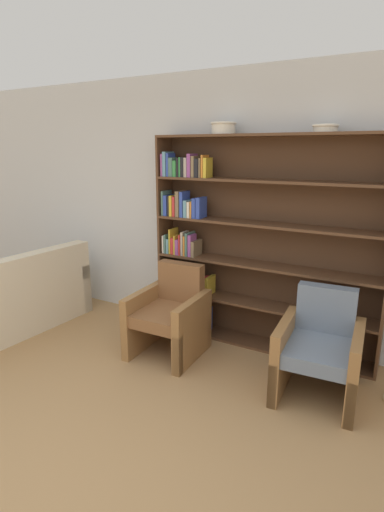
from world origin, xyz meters
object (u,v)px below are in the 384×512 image
object	(u,v)px
bowl_stoneware	(223,127)
bowl_sage	(325,128)
armchair_cushioned	(320,350)
armchair_leather	(170,315)
couch	(12,303)
bookshelf	(241,246)

from	to	relation	value
bowl_stoneware	bowl_sage	world-z (taller)	bowl_stoneware
bowl_sage	armchair_cushioned	xyz separation A→B (m)	(0.22, -0.57, -1.76)
armchair_leather	armchair_cushioned	size ratio (longest dim) A/B	1.00
bowl_sage	couch	xyz separation A→B (m)	(-3.07, -1.00, -1.84)
bowl_stoneware	armchair_leather	world-z (taller)	bowl_stoneware
couch	armchair_leather	xyz separation A→B (m)	(1.84, 0.43, 0.08)
bookshelf	bowl_stoneware	xyz separation A→B (m)	(-0.22, -0.02, 1.15)
couch	bowl_sage	bearing A→B (deg)	-68.60
bowl_sage	couch	world-z (taller)	bowl_sage
bookshelf	bowl_stoneware	size ratio (longest dim) A/B	9.14
bookshelf	armchair_leather	size ratio (longest dim) A/B	2.64
couch	armchair_leather	size ratio (longest dim) A/B	2.01
bookshelf	bowl_sage	distance (m)	1.35
bookshelf	armchair_cushioned	distance (m)	1.29
bowl_stoneware	armchair_cushioned	world-z (taller)	bowl_stoneware
couch	armchair_leather	distance (m)	1.89
bowl_sage	armchair_leather	xyz separation A→B (m)	(-1.23, -0.57, -1.76)
bookshelf	couch	size ratio (longest dim) A/B	1.31
bookshelf	armchair_cushioned	bearing A→B (deg)	-31.53
bookshelf	armchair_leather	bearing A→B (deg)	-130.05
bowl_sage	bowl_stoneware	bearing A→B (deg)	-180.00
armchair_leather	armchair_cushioned	distance (m)	1.45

